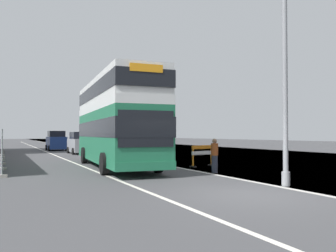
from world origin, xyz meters
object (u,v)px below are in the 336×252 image
double_decker_bus (115,121)px  pedestrian_at_kerb (215,156)px  lamppost_foreground (285,62)px  roadworks_barrier (202,153)px  car_oncoming_near (80,143)px  car_receding_mid (56,141)px

double_decker_bus → pedestrian_at_kerb: 6.08m
double_decker_bus → lamppost_foreground: size_ratio=1.27×
roadworks_barrier → car_oncoming_near: (-3.54, 16.04, 0.20)m
roadworks_barrier → car_receding_mid: bearing=100.7°
car_receding_mid → double_decker_bus: bearing=-89.7°
pedestrian_at_kerb → lamppost_foreground: bearing=-91.0°
double_decker_bus → roadworks_barrier: size_ratio=6.91×
roadworks_barrier → pedestrian_at_kerb: pedestrian_at_kerb is taller
lamppost_foreground → car_oncoming_near: (-2.37, 23.58, -3.39)m
pedestrian_at_kerb → car_receding_mid: bearing=97.4°
double_decker_bus → roadworks_barrier: double_decker_bus is taller
car_oncoming_near → lamppost_foreground: bearing=-84.3°
double_decker_bus → lamppost_foreground: (3.31, -9.37, 1.81)m
lamppost_foreground → car_receding_mid: lamppost_foreground is taller
car_receding_mid → pedestrian_at_kerb: bearing=-82.6°
double_decker_bus → lamppost_foreground: 10.10m
double_decker_bus → roadworks_barrier: bearing=-22.3°
lamppost_foreground → car_receding_mid: 32.04m
double_decker_bus → car_receding_mid: double_decker_bus is taller
pedestrian_at_kerb → car_oncoming_near: bearing=97.4°
car_oncoming_near → car_receding_mid: bearing=97.3°
car_receding_mid → car_oncoming_near: bearing=-82.7°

